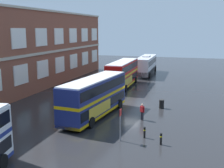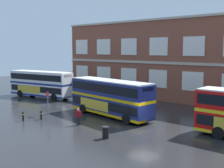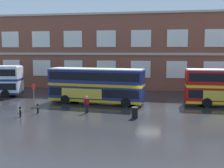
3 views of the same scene
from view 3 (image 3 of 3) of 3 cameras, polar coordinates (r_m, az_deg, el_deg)
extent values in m
plane|color=#232326|center=(31.89, 7.58, -4.35)|extent=(120.00, 120.00, 0.00)
cube|color=brown|center=(47.25, 9.49, 6.34)|extent=(53.62, 8.00, 11.58)
cube|color=#B2A893|center=(43.17, 9.40, 5.98)|extent=(53.62, 0.16, 0.36)
cube|color=#B2A893|center=(43.55, 9.56, 14.13)|extent=(53.62, 0.28, 0.30)
cube|color=silver|center=(49.91, -19.61, 3.13)|extent=(3.00, 0.12, 2.55)
cube|color=silver|center=(47.47, -13.98, 3.15)|extent=(3.00, 0.12, 2.55)
cube|color=silver|center=(45.53, -7.81, 3.14)|extent=(3.00, 0.12, 2.55)
cube|color=silver|center=(44.16, -1.17, 3.09)|extent=(3.00, 0.12, 2.55)
cube|color=silver|center=(43.42, 5.79, 2.99)|extent=(3.00, 0.12, 2.55)
cube|color=silver|center=(43.33, 12.89, 2.84)|extent=(3.00, 0.12, 2.55)
cube|color=silver|center=(43.90, 19.90, 2.65)|extent=(3.00, 0.12, 2.55)
cube|color=silver|center=(49.85, -19.83, 8.45)|extent=(3.00, 0.12, 2.55)
cube|color=silver|center=(47.40, -14.15, 8.75)|extent=(3.00, 0.12, 2.55)
cube|color=silver|center=(45.46, -7.91, 8.97)|extent=(3.00, 0.12, 2.55)
cube|color=silver|center=(44.09, -1.18, 9.10)|extent=(3.00, 0.12, 2.55)
cube|color=silver|center=(43.35, 5.87, 9.11)|extent=(3.00, 0.12, 2.55)
cube|color=silver|center=(43.26, 13.05, 8.97)|extent=(3.00, 0.12, 2.55)
cube|color=silver|center=(43.83, 20.15, 8.70)|extent=(3.00, 0.12, 2.55)
cube|color=yellow|center=(39.57, -18.07, 2.82)|extent=(0.35, 1.64, 0.40)
cylinder|color=black|center=(39.24, -20.72, -1.85)|extent=(1.08, 0.50, 1.04)
cylinder|color=black|center=(41.61, -19.48, -1.32)|extent=(1.08, 0.50, 1.04)
cube|color=navy|center=(32.73, -3.22, -1.83)|extent=(11.21, 3.68, 1.75)
cube|color=black|center=(32.70, -3.22, -1.47)|extent=(10.77, 3.67, 0.90)
cube|color=gold|center=(32.59, -3.23, -0.05)|extent=(11.21, 3.68, 0.30)
cube|color=navy|center=(32.49, -3.24, 1.57)|extent=(11.21, 3.68, 1.55)
cube|color=black|center=(32.48, -3.24, 1.71)|extent=(10.77, 3.67, 0.90)
cube|color=gold|center=(32.85, -3.21, -3.10)|extent=(11.21, 3.70, 0.28)
cube|color=silver|center=(32.42, -3.25, 3.04)|extent=(10.98, 3.55, 0.12)
cube|color=gold|center=(32.00, -6.22, -1.90)|extent=(4.82, 0.53, 1.10)
cube|color=yellow|center=(31.07, 6.31, 2.08)|extent=(0.23, 1.65, 0.40)
cylinder|color=black|center=(30.57, 2.82, -3.79)|extent=(1.07, 0.43, 1.04)
cylinder|color=black|center=(33.01, 3.85, -3.00)|extent=(1.07, 0.43, 1.04)
cylinder|color=black|center=(32.94, -9.38, -3.10)|extent=(1.07, 0.43, 1.04)
cylinder|color=black|center=(35.22, -7.59, -2.42)|extent=(1.07, 0.43, 1.04)
cylinder|color=black|center=(32.19, 18.62, -3.61)|extent=(1.04, 0.33, 1.04)
cylinder|color=black|center=(34.67, 17.96, -2.85)|extent=(1.04, 0.33, 1.04)
cylinder|color=black|center=(28.00, -5.29, -5.01)|extent=(0.22, 0.22, 0.85)
cylinder|color=black|center=(28.12, -4.97, -4.96)|extent=(0.22, 0.22, 0.85)
cube|color=maroon|center=(27.92, -5.15, -3.53)|extent=(0.43, 0.46, 0.60)
cylinder|color=maroon|center=(27.77, -5.57, -3.65)|extent=(0.15, 0.15, 0.57)
cylinder|color=maroon|center=(28.08, -4.72, -3.53)|extent=(0.15, 0.15, 0.57)
sphere|color=tan|center=(27.84, -5.16, -2.64)|extent=(0.22, 0.22, 0.22)
cylinder|color=slate|center=(30.55, -15.48, -2.47)|extent=(0.10, 0.10, 2.70)
cube|color=red|center=(30.38, -15.56, -0.48)|extent=(0.44, 0.04, 0.56)
cylinder|color=black|center=(25.91, 4.62, -5.87)|extent=(0.56, 0.56, 0.95)
cylinder|color=black|center=(25.80, 4.63, -4.76)|extent=(0.60, 0.60, 0.08)
cylinder|color=black|center=(28.60, -14.76, -4.86)|extent=(0.18, 0.18, 0.95)
cylinder|color=yellow|center=(28.56, -14.78, -4.45)|extent=(0.19, 0.19, 0.08)
cylinder|color=black|center=(27.73, -18.04, -5.34)|extent=(0.18, 0.18, 0.95)
cylinder|color=yellow|center=(27.69, -18.06, -4.92)|extent=(0.19, 0.19, 0.08)
camera|label=1|loc=(40.53, -48.58, 8.68)|focal=45.40mm
camera|label=2|loc=(15.62, 70.21, 7.12)|focal=45.77mm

